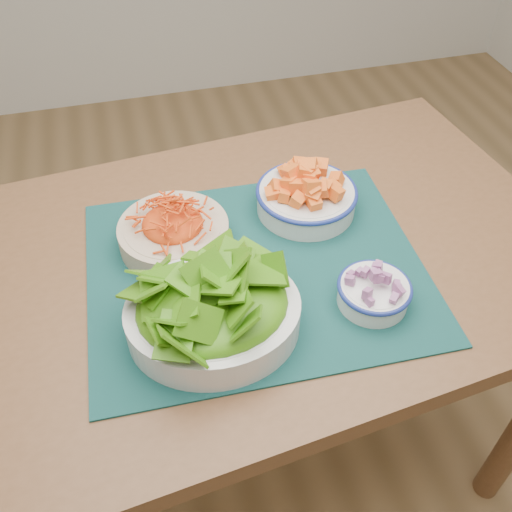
{
  "coord_description": "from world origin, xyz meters",
  "views": [
    {
      "loc": [
        -0.33,
        -0.68,
        1.46
      ],
      "look_at": [
        -0.15,
        -0.02,
        0.78
      ],
      "focal_mm": 40.0,
      "sensor_mm": 36.0,
      "label": 1
    }
  ],
  "objects_px": {
    "onion_bowl": "(374,290)",
    "lettuce_bowl": "(213,307)",
    "placemat": "(256,269)",
    "carrot_bowl": "(173,228)",
    "squash_bowl": "(307,192)",
    "table": "(270,289)"
  },
  "relations": [
    {
      "from": "carrot_bowl",
      "to": "squash_bowl",
      "type": "distance_m",
      "value": 0.26
    },
    {
      "from": "carrot_bowl",
      "to": "table",
      "type": "bearing_deg",
      "value": -17.62
    },
    {
      "from": "onion_bowl",
      "to": "placemat",
      "type": "bearing_deg",
      "value": 143.3
    },
    {
      "from": "placemat",
      "to": "carrot_bowl",
      "type": "bearing_deg",
      "value": 144.21
    },
    {
      "from": "lettuce_bowl",
      "to": "onion_bowl",
      "type": "height_order",
      "value": "lettuce_bowl"
    },
    {
      "from": "carrot_bowl",
      "to": "onion_bowl",
      "type": "distance_m",
      "value": 0.36
    },
    {
      "from": "onion_bowl",
      "to": "lettuce_bowl",
      "type": "bearing_deg",
      "value": 177.7
    },
    {
      "from": "carrot_bowl",
      "to": "lettuce_bowl",
      "type": "bearing_deg",
      "value": -82.4
    },
    {
      "from": "onion_bowl",
      "to": "table",
      "type": "bearing_deg",
      "value": 126.46
    },
    {
      "from": "table",
      "to": "squash_bowl",
      "type": "bearing_deg",
      "value": 35.85
    },
    {
      "from": "placemat",
      "to": "onion_bowl",
      "type": "height_order",
      "value": "onion_bowl"
    },
    {
      "from": "table",
      "to": "lettuce_bowl",
      "type": "bearing_deg",
      "value": -136.76
    },
    {
      "from": "squash_bowl",
      "to": "onion_bowl",
      "type": "relative_size",
      "value": 1.57
    },
    {
      "from": "table",
      "to": "placemat",
      "type": "relative_size",
      "value": 2.04
    },
    {
      "from": "carrot_bowl",
      "to": "onion_bowl",
      "type": "relative_size",
      "value": 1.84
    },
    {
      "from": "placemat",
      "to": "squash_bowl",
      "type": "bearing_deg",
      "value": 46.5
    },
    {
      "from": "placemat",
      "to": "squash_bowl",
      "type": "distance_m",
      "value": 0.19
    },
    {
      "from": "carrot_bowl",
      "to": "lettuce_bowl",
      "type": "height_order",
      "value": "lettuce_bowl"
    },
    {
      "from": "carrot_bowl",
      "to": "lettuce_bowl",
      "type": "distance_m",
      "value": 0.21
    },
    {
      "from": "placemat",
      "to": "carrot_bowl",
      "type": "xyz_separation_m",
      "value": [
        -0.12,
        0.1,
        0.04
      ]
    },
    {
      "from": "placemat",
      "to": "squash_bowl",
      "type": "xyz_separation_m",
      "value": [
        0.13,
        0.13,
        0.04
      ]
    },
    {
      "from": "table",
      "to": "lettuce_bowl",
      "type": "height_order",
      "value": "lettuce_bowl"
    }
  ]
}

